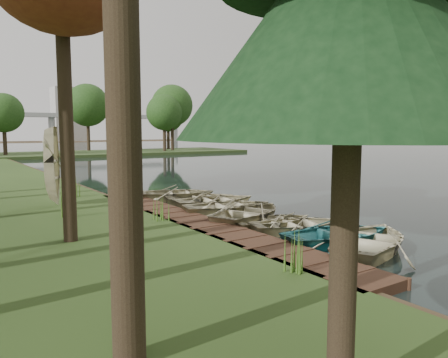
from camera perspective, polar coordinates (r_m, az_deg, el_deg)
ground at (r=16.78m, az=1.11°, el=-5.87°), size 300.00×300.00×0.00m
water at (r=51.80m, az=15.80°, el=2.19°), size 130.00×200.00×0.05m
boardwalk at (r=15.91m, az=-3.64°, el=-6.01°), size 1.60×16.00×0.30m
peninsula at (r=65.87m, az=-18.52°, el=3.11°), size 50.00×14.00×0.45m
far_trees at (r=65.04m, az=-21.58°, el=8.43°), size 45.60×5.60×8.80m
bridge at (r=135.24m, az=-24.82°, el=7.25°), size 95.90×4.00×8.60m
building_a at (r=158.51m, az=-19.64°, el=7.94°), size 10.00×8.00×18.00m
rowboat_0 at (r=13.51m, az=18.58°, el=-7.19°), size 4.84×4.26×0.83m
rowboat_1 at (r=14.05m, az=14.89°, el=-6.70°), size 4.17×3.35×0.77m
rowboat_2 at (r=15.36m, az=9.70°, el=-5.57°), size 3.96×3.31×0.71m
rowboat_3 at (r=15.97m, az=6.50°, el=-5.17°), size 3.39×2.61×0.65m
rowboat_4 at (r=17.06m, az=3.38°, el=-4.09°), size 4.80×4.18×0.83m
rowboat_5 at (r=18.41m, az=0.58°, el=-3.36°), size 4.38×3.55×0.80m
rowboat_6 at (r=20.00m, az=-1.13°, el=-2.58°), size 4.19×3.25×0.80m
rowboat_7 at (r=21.15m, az=-3.09°, el=-2.24°), size 3.85×3.17×0.69m
rowboat_8 at (r=22.26m, az=-6.32°, el=-1.69°), size 4.69×4.09×0.81m
stored_rowboat at (r=20.40m, az=-21.07°, el=-2.25°), size 4.07×3.51×0.71m
reeds_0 at (r=10.29m, az=9.29°, el=-9.43°), size 0.60×0.60×0.93m
reeds_1 at (r=17.48m, az=-19.67°, el=-2.89°), size 0.60×0.60×1.11m
reeds_2 at (r=16.06m, az=-8.26°, el=-3.75°), size 0.60×0.60×0.91m
reeds_3 at (r=22.69m, az=-18.93°, el=-0.91°), size 0.60×0.60×1.04m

